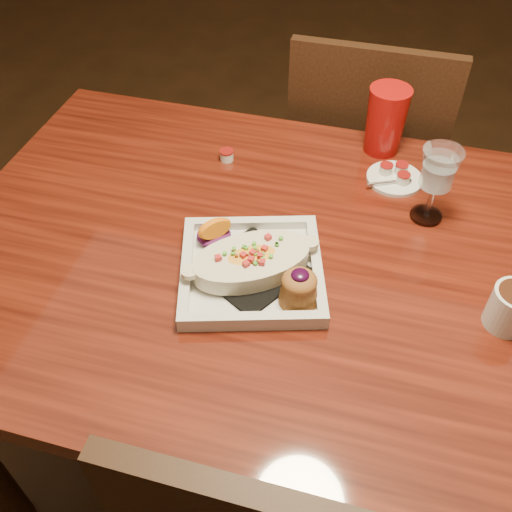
% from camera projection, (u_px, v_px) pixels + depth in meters
% --- Properties ---
extents(floor, '(7.00, 7.00, 0.00)m').
position_uv_depth(floor, '(306.00, 448.00, 1.59)').
color(floor, black).
rests_on(floor, ground).
extents(table, '(1.50, 0.90, 0.75)m').
position_uv_depth(table, '(327.00, 298.00, 1.12)').
color(table, maroon).
rests_on(table, floor).
extents(chair_far, '(0.42, 0.42, 0.93)m').
position_uv_depth(chair_far, '(362.00, 169.00, 1.65)').
color(chair_far, black).
rests_on(chair_far, floor).
extents(plate, '(0.31, 0.31, 0.08)m').
position_uv_depth(plate, '(256.00, 267.00, 1.01)').
color(plate, silver).
rests_on(plate, table).
extents(goblet, '(0.08, 0.08, 0.16)m').
position_uv_depth(goblet, '(438.00, 173.00, 1.06)').
color(goblet, silver).
rests_on(goblet, table).
extents(saucer, '(0.12, 0.12, 0.08)m').
position_uv_depth(saucer, '(394.00, 177.00, 1.22)').
color(saucer, silver).
rests_on(saucer, table).
extents(creamer_loose, '(0.03, 0.03, 0.02)m').
position_uv_depth(creamer_loose, '(227.00, 155.00, 1.27)').
color(creamer_loose, silver).
rests_on(creamer_loose, table).
extents(red_tumbler, '(0.09, 0.09, 0.15)m').
position_uv_depth(red_tumbler, '(386.00, 121.00, 1.25)').
color(red_tumbler, '#A70E0B').
rests_on(red_tumbler, table).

